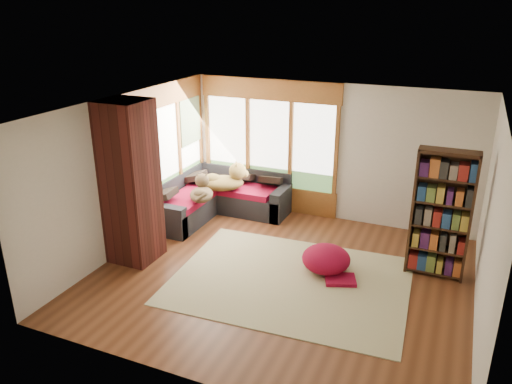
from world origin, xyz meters
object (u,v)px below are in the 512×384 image
Objects in this scene: sectional_sofa at (218,201)px; dog_brindle at (202,189)px; area_rug at (290,280)px; dog_tan at (226,178)px; brick_chimney at (130,183)px; pouf at (326,258)px; bookshelf at (441,215)px.

sectional_sofa is 2.83× the size of dog_brindle.
dog_brindle reaches higher than area_rug.
dog_tan is (-1.99, 1.85, 0.77)m from area_rug.
brick_chimney is 3.27m from pouf.
sectional_sofa is 1.11× the size of bookshelf.
dog_tan is (-2.39, 1.34, 0.56)m from pouf.
sectional_sofa is at bearing 140.35° from area_rug.
brick_chimney reaches higher than bookshelf.
bookshelf is at bearing -37.67° from dog_tan.
area_rug is 4.58× the size of pouf.
pouf is at bearing -160.20° from bookshelf.
pouf is at bearing -22.95° from sectional_sofa.
bookshelf is (4.09, -0.70, 0.69)m from sectional_sofa.
bookshelf is (1.96, 1.07, 0.99)m from area_rug.
dog_tan reaches higher than pouf.
area_rug is 2.44m from bookshelf.
brick_chimney is at bearing -163.44° from bookshelf.
bookshelf is (4.54, 1.35, -0.31)m from brick_chimney.
brick_chimney is 2.32m from sectional_sofa.
sectional_sofa is 2.83m from pouf.
dog_brindle is (-0.05, -0.53, 0.42)m from sectional_sofa.
dog_brindle is at bearing -91.78° from sectional_sofa.
brick_chimney is at bearing -98.87° from sectional_sofa.
brick_chimney is at bearing -165.18° from pouf.
dog_brindle reaches higher than sectional_sofa.
dog_brindle is (-4.14, 0.17, -0.27)m from bookshelf.
bookshelf is 2.55× the size of dog_brindle.
sectional_sofa is 2.79m from area_rug.
sectional_sofa is 0.68m from dog_brindle.
sectional_sofa reaches higher than pouf.
area_rug is 3.54× the size of dog_tan.
pouf is 0.97× the size of dog_brindle.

